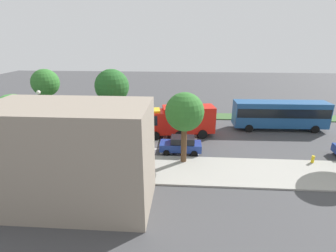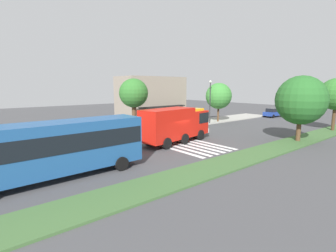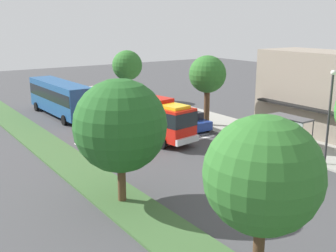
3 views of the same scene
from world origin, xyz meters
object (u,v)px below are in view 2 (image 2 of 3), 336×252
median_tree_west (336,94)px  median_tree_far_west (301,100)px  sidewalk_tree_center (219,96)px  bench_near_shelter (165,125)px  fire_truck (177,123)px  transit_bus (53,146)px  parked_car_mid (146,129)px  sidewalk_tree_west (134,94)px  bus_stop_shelter (186,113)px  street_lamp (210,98)px  fire_hydrant (25,145)px  parked_car_east (273,113)px

median_tree_west → median_tree_far_west: bearing=-180.0°
sidewalk_tree_center → bench_near_shelter: bearing=177.4°
fire_truck → sidewalk_tree_center: bearing=15.1°
sidewalk_tree_center → transit_bus: bearing=-160.3°
transit_bus → median_tree_west: 34.05m
parked_car_mid → sidewalk_tree_west: bearing=97.4°
bus_stop_shelter → sidewalk_tree_west: sidewalk_tree_west is taller
transit_bus → median_tree_far_west: median_tree_far_west is taller
street_lamp → sidewalk_tree_west: (-13.63, 0.40, 0.98)m
street_lamp → fire_hydrant: size_ratio=9.48×
fire_truck → bus_stop_shelter: bearing=32.1°
parked_car_mid → bus_stop_shelter: bus_stop_shelter is taller
median_tree_far_west → sidewalk_tree_center: bearing=71.1°
bus_stop_shelter → fire_truck: bearing=-138.5°
bench_near_shelter → sidewalk_tree_center: (10.81, -0.49, 3.72)m
fire_truck → median_tree_west: size_ratio=1.36×
fire_truck → bench_near_shelter: 8.76m
parked_car_mid → sidewalk_tree_center: (15.91, 2.20, 3.42)m
bench_near_shelter → sidewalk_tree_center: size_ratio=0.25×
parked_car_east → fire_hydrant: bearing=179.7°
sidewalk_tree_center → fire_hydrant: sidewalk_tree_center is taller
parked_car_mid → transit_bus: transit_bus is taller
parked_car_east → median_tree_west: size_ratio=0.64×
bench_near_shelter → street_lamp: size_ratio=0.24×
bus_stop_shelter → sidewalk_tree_center: bearing=-4.1°
fire_truck → street_lamp: 14.38m
parked_car_east → sidewalk_tree_west: bearing=177.8°
sidewalk_tree_west → median_tree_far_west: median_tree_far_west is taller
transit_bus → median_tree_west: bearing=170.2°
sidewalk_tree_center → median_tree_far_west: (-5.20, -15.16, 0.15)m
fire_hydrant → median_tree_west: bearing=-23.6°
fire_truck → parked_car_east: (28.97, 4.75, -1.16)m
fire_truck → street_lamp: size_ratio=1.39×
fire_truck → street_lamp: street_lamp is taller
transit_bus → bus_stop_shelter: bearing=-155.2°
parked_car_mid → bench_near_shelter: (5.10, 2.69, -0.31)m
median_tree_far_west → street_lamp: bearing=79.8°
transit_bus → median_tree_far_west: 23.91m
parked_car_east → sidewalk_tree_west: (-29.96, 2.20, 4.13)m
bench_near_shelter → fire_hydrant: size_ratio=2.29×
sidewalk_tree_center → median_tree_west: size_ratio=0.92×
bus_stop_shelter → bench_near_shelter: size_ratio=2.19×
bench_near_shelter → fire_hydrant: 17.69m
median_tree_far_west → fire_hydrant: bearing=147.8°
median_tree_west → street_lamp: bearing=117.4°
parked_car_east → sidewalk_tree_center: bearing=172.9°
median_tree_far_west → sidewalk_tree_west: bearing=125.9°
fire_truck → transit_bus: size_ratio=0.78×
median_tree_west → fire_hydrant: size_ratio=9.74×
street_lamp → median_tree_west: size_ratio=0.97×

